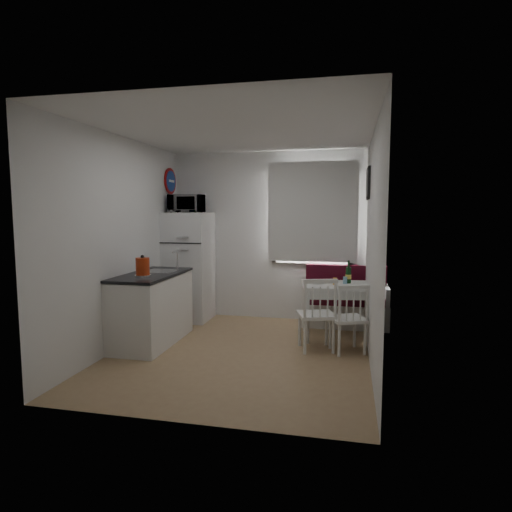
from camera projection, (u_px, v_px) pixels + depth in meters
The scene contains 22 objects.
floor at pixel (240, 353), 5.12m from camera, with size 3.00×3.50×0.02m, color #A37F56.
ceiling at pixel (239, 130), 4.84m from camera, with size 3.00×3.50×0.02m, color white.
wall_back at pixel (267, 236), 6.68m from camera, with size 3.00×0.02×2.60m, color white.
wall_front at pixel (183, 262), 3.28m from camera, with size 3.00×0.02×2.60m, color white.
wall_left at pixel (122, 243), 5.30m from camera, with size 0.02×3.50×2.60m, color white.
wall_right at pixel (373, 247), 4.66m from camera, with size 0.02×3.50×2.60m, color white.
window at pixel (313, 215), 6.47m from camera, with size 1.22×0.06×1.47m, color white.
curtain at pixel (312, 212), 6.40m from camera, with size 1.35×0.02×1.50m, color silver.
kitchen_counter at pixel (152, 308), 5.47m from camera, with size 0.62×1.32×1.16m.
wall_sign at pixel (171, 181), 6.61m from camera, with size 0.40×0.40×0.03m, color #193E98.
picture_frame at pixel (368, 184), 5.66m from camera, with size 0.04×0.52×0.42m, color black.
bench at pixel (345, 306), 6.29m from camera, with size 1.24×0.48×0.89m.
dining_table at pixel (339, 290), 5.67m from camera, with size 1.05×0.81×0.73m.
chair_left at pixel (316, 307), 5.09m from camera, with size 0.52×0.52×0.48m.
chair_right at pixel (348, 311), 5.02m from camera, with size 0.51×0.51×0.45m.
fridge at pixel (189, 266), 6.64m from camera, with size 0.67×0.67×1.67m, color white.
microwave at pixel (186, 204), 6.49m from camera, with size 0.49×0.33×0.27m, color white.
kettle at pixel (143, 267), 5.09m from camera, with size 0.19×0.19×0.26m, color #B12D0E.
wine_bottle at pixel (348, 272), 5.72m from camera, with size 0.08×0.08×0.31m, color #123817, non-canonical shape.
drinking_glass_orange at pixel (335, 281), 5.62m from camera, with size 0.05×0.05×0.09m, color yellow.
drinking_glass_blue at pixel (345, 280), 5.69m from camera, with size 0.06×0.06×0.09m, color #79AFCE.
plate at pixel (316, 282), 5.74m from camera, with size 0.25×0.25×0.02m, color white.
Camera 1 is at (1.24, -4.81, 1.69)m, focal length 30.00 mm.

